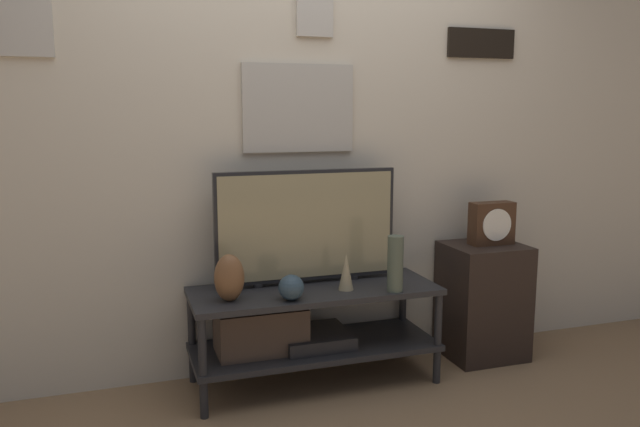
% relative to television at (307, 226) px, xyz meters
% --- Properties ---
extents(ground_plane, '(12.00, 12.00, 0.00)m').
position_rel_television_xyz_m(ground_plane, '(0.01, -0.39, -0.83)').
color(ground_plane, '#846647').
extents(wall_back, '(6.40, 0.08, 2.70)m').
position_rel_television_xyz_m(wall_back, '(0.00, 0.18, 0.53)').
color(wall_back, beige).
rests_on(wall_back, ground_plane).
extents(media_console, '(1.29, 0.48, 0.52)m').
position_rel_television_xyz_m(media_console, '(-0.10, -0.11, -0.50)').
color(media_console, '#232326').
rests_on(media_console, ground_plane).
extents(television, '(0.98, 0.05, 0.61)m').
position_rel_television_xyz_m(television, '(0.00, 0.00, 0.00)').
color(television, black).
rests_on(television, media_console).
extents(vase_urn_stoneware, '(0.15, 0.11, 0.23)m').
position_rel_television_xyz_m(vase_urn_stoneware, '(-0.45, -0.19, -0.20)').
color(vase_urn_stoneware, brown).
rests_on(vase_urn_stoneware, media_console).
extents(vase_tall_ceramic, '(0.08, 0.08, 0.29)m').
position_rel_television_xyz_m(vase_tall_ceramic, '(0.38, -0.29, -0.17)').
color(vase_tall_ceramic, '#4C5647').
rests_on(vase_tall_ceramic, media_console).
extents(vase_round_glass, '(0.13, 0.13, 0.13)m').
position_rel_television_xyz_m(vase_round_glass, '(-0.16, -0.27, -0.25)').
color(vase_round_glass, '#2D4251').
rests_on(vase_round_glass, media_console).
extents(vase_slim_bronze, '(0.08, 0.08, 0.19)m').
position_rel_television_xyz_m(vase_slim_bronze, '(0.15, -0.18, -0.22)').
color(vase_slim_bronze, tan).
rests_on(vase_slim_bronze, media_console).
extents(side_table, '(0.44, 0.39, 0.67)m').
position_rel_television_xyz_m(side_table, '(1.06, -0.06, -0.50)').
color(side_table, black).
rests_on(side_table, ground_plane).
extents(mantel_clock, '(0.26, 0.11, 0.24)m').
position_rel_television_xyz_m(mantel_clock, '(1.09, -0.06, -0.04)').
color(mantel_clock, '#422819').
rests_on(mantel_clock, side_table).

